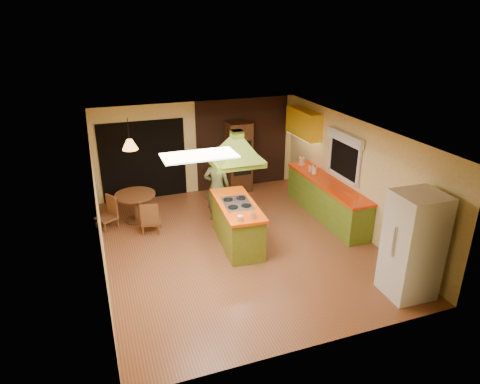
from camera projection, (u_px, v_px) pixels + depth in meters
name	position (u px, v px, depth m)	size (l,w,h in m)	color
ground	(239.00, 244.00, 9.20)	(6.50, 6.50, 0.00)	brown
room_walls	(239.00, 191.00, 8.72)	(5.50, 6.50, 6.50)	beige
ceiling_plane	(239.00, 131.00, 8.24)	(6.50, 6.50, 0.00)	silver
brick_panel	(242.00, 143.00, 11.92)	(2.64, 0.03, 2.50)	#381E14
nook_opening	(143.00, 161.00, 11.14)	(2.20, 0.03, 2.10)	black
right_counter	(326.00, 199.00, 10.31)	(0.62, 3.05, 0.92)	olive
upper_cabinets	(303.00, 123.00, 11.16)	(0.34, 1.40, 0.70)	yellow
window_right	(345.00, 148.00, 9.71)	(0.12, 1.35, 1.06)	black
fluor_panel	(199.00, 156.00, 6.86)	(1.20, 0.60, 0.03)	white
kitchen_island	(237.00, 224.00, 9.07)	(0.88, 1.93, 0.96)	olive
range_hood	(237.00, 143.00, 8.38)	(1.02, 0.75, 0.79)	olive
man	(217.00, 187.00, 10.04)	(0.61, 0.40, 1.66)	#505D31
refrigerator	(413.00, 245.00, 7.26)	(0.78, 0.74, 1.91)	silver
wall_oven	(239.00, 157.00, 11.71)	(0.64, 0.61, 1.93)	#482917
dining_table	(136.00, 202.00, 10.06)	(0.94, 0.94, 0.71)	brown
chair_left	(106.00, 213.00, 9.80)	(0.41, 0.41, 0.75)	brown
chair_near	(151.00, 216.00, 9.61)	(0.42, 0.42, 0.76)	brown
pendant_lamp	(130.00, 145.00, 9.52)	(0.36, 0.36, 0.23)	#FF9E3F
canister_large	(302.00, 161.00, 11.17)	(0.15, 0.15, 0.22)	#F3E0C3
canister_medium	(314.00, 171.00, 10.57)	(0.12, 0.12, 0.17)	#FFF4CD
canister_small	(311.00, 168.00, 10.74)	(0.12, 0.12, 0.16)	beige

